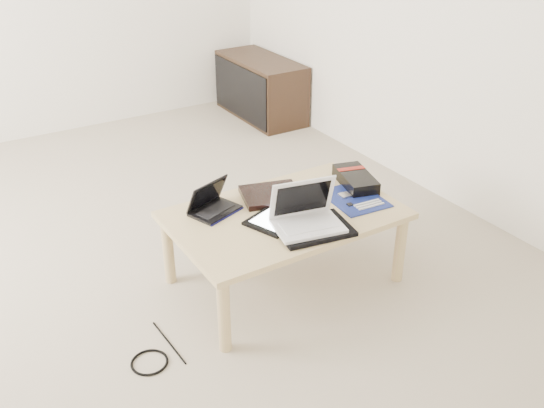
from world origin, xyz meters
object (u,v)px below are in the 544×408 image
coffee_table (285,221)px  white_laptop (306,216)px  gpu_box (355,179)px  media_cabinet (260,88)px  netbook (213,205)px

coffee_table → white_laptop: size_ratio=3.19×
gpu_box → media_cabinet: bearing=72.5°
netbook → coffee_table: bearing=-33.7°
coffee_table → media_cabinet: 2.45m
netbook → white_laptop: size_ratio=0.79×
netbook → white_laptop: white_laptop is taller
netbook → white_laptop: 0.48m
media_cabinet → netbook: 2.44m
coffee_table → white_laptop: (-0.00, -0.18, 0.11)m
white_laptop → gpu_box: size_ratio=1.05×
coffee_table → gpu_box: (0.48, 0.06, 0.08)m
white_laptop → netbook: bearing=127.9°
coffee_table → media_cabinet: (1.14, 2.16, -0.10)m
coffee_table → netbook: size_ratio=4.04×
media_cabinet → white_laptop: size_ratio=2.61×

